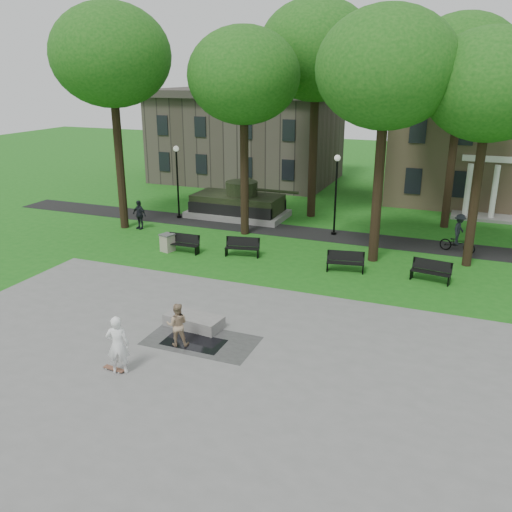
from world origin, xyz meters
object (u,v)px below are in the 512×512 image
Objects in this scene: friend_watching at (177,325)px; trash_bin at (167,243)px; park_bench_0 at (184,243)px; cyclist at (458,237)px; skateboarder at (118,345)px; concrete_block at (194,321)px.

trash_bin is at bearing -80.40° from friend_watching.
friend_watching is 10.53m from park_bench_0.
cyclist is (8.71, 14.77, 0.05)m from friend_watching.
skateboarder reaches higher than friend_watching.
concrete_block is 1.62m from friend_watching.
skateboarder is (-0.64, -3.85, 0.77)m from concrete_block.
cyclist is at bearing 20.61° from park_bench_0.
cyclist is at bearing -143.54° from skateboarder.
cyclist is (9.51, 17.11, -0.15)m from skateboarder.
concrete_block is at bearing 161.44° from cyclist.
park_bench_0 is at bearing -94.97° from skateboarder.
friend_watching reaches higher than trash_bin.
cyclist reaches higher than concrete_block.
concrete_block is at bearing -53.41° from trash_bin.
skateboarder is at bearing 166.15° from cyclist.
skateboarder is 12.53m from trash_bin.
friend_watching is at bearing -83.67° from concrete_block.
concrete_block is 2.29× the size of trash_bin.
park_bench_0 is 0.91m from trash_bin.
skateboarder is 2.07× the size of trash_bin.
friend_watching is (0.81, 2.34, -0.20)m from skateboarder.
trash_bin is at bearing -170.53° from park_bench_0.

